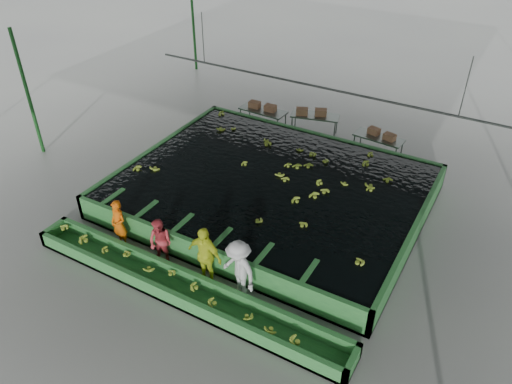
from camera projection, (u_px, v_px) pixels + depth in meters
The scene contains 21 objects.
ground at pixel (248, 225), 16.34m from camera, with size 80.00×80.00×0.00m, color gray.
shed_roof at pixel (247, 80), 13.51m from camera, with size 20.00×22.00×0.04m, color slate.
shed_posts at pixel (248, 159), 14.92m from camera, with size 20.00×22.00×5.00m, color #1A551E, non-canonical shape.
flotation_tank at pixel (270, 191), 17.16m from camera, with size 10.00×8.00×0.90m, color #317A37, non-canonical shape.
tank_water at pixel (271, 181), 16.93m from camera, with size 9.70×7.70×0.00m, color black.
sorting_trough at pixel (182, 288), 13.62m from camera, with size 10.00×1.00×0.50m, color #317A37, non-canonical shape.
cableway_rail at pixel (317, 87), 18.22m from camera, with size 0.08×0.08×14.00m, color #59605B.
rail_hanger_left at pixel (203, 38), 19.70m from camera, with size 0.04×0.04×2.00m, color #59605B.
rail_hanger_right at pixel (466, 87), 15.60m from camera, with size 0.04×0.04×2.00m, color #59605B.
worker_a at pixel (119, 224), 15.07m from camera, with size 0.59×0.39×1.62m, color #EB5D09.
worker_b at pixel (160, 242), 14.44m from camera, with size 0.74×0.58×1.52m, color #C0343E.
worker_c at pixel (205, 255), 13.70m from camera, with size 1.10×0.46×1.88m, color yellow.
worker_d at pixel (239, 270), 13.26m from camera, with size 1.19×0.69×1.84m, color silver.
packing_table_left at pixel (263, 120), 21.66m from camera, with size 2.05×0.82×0.93m, color #59605B, non-canonical shape.
packing_table_mid at pixel (314, 125), 21.27m from camera, with size 2.01×0.81×0.92m, color #59605B, non-canonical shape.
packing_table_right at pixel (377, 147), 19.74m from camera, with size 1.93×0.77×0.88m, color #59605B, non-canonical shape.
box_stack_left at pixel (262, 109), 21.45m from camera, with size 1.24×0.34×0.27m, color #8C5E3F, non-canonical shape.
box_stack_mid at pixel (311, 115), 21.02m from camera, with size 1.28×0.35×0.27m, color #8C5E3F, non-canonical shape.
box_stack_right at pixel (381, 137), 19.50m from camera, with size 1.15×0.32×0.25m, color #8C5E3F, non-canonical shape.
floating_bananas at pixel (281, 170), 17.50m from camera, with size 8.57×5.84×0.12m, color #8DAB2D, non-canonical shape.
trough_bananas at pixel (181, 284), 13.54m from camera, with size 8.97×0.60×0.12m, color #8DAB2D, non-canonical shape.
Camera 1 is at (6.61, -11.03, 10.14)m, focal length 35.00 mm.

